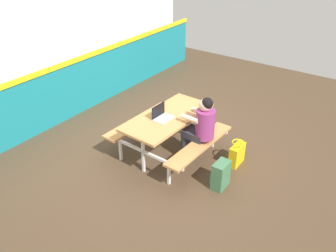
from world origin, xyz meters
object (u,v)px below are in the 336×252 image
Objects in this scene: backpack_dark at (220,175)px; tote_bag_bright at (237,154)px; laptop_silver at (162,116)px; student_nearer at (201,125)px; picnic_table_main at (168,125)px.

backpack_dark is 0.67m from tote_bag_bright.
tote_bag_bright is (0.67, 0.05, -0.02)m from backpack_dark.
laptop_silver is 0.74× the size of backpack_dark.
tote_bag_bright is (0.30, -0.54, -0.51)m from student_nearer.
picnic_table_main reaches higher than backpack_dark.
laptop_silver is 1.33m from backpack_dark.
student_nearer is 0.80m from tote_bag_bright.
backpack_dark is (-0.26, -1.15, -0.36)m from picnic_table_main.
picnic_table_main reaches higher than tote_bag_bright.
student_nearer is at bearing -69.36° from laptop_silver.
backpack_dark is at bearing -175.75° from tote_bag_bright.
picnic_table_main is 0.25m from laptop_silver.
backpack_dark reaches higher than tote_bag_bright.
tote_bag_bright is at bearing -69.55° from picnic_table_main.
laptop_silver is at bearing 110.64° from student_nearer.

